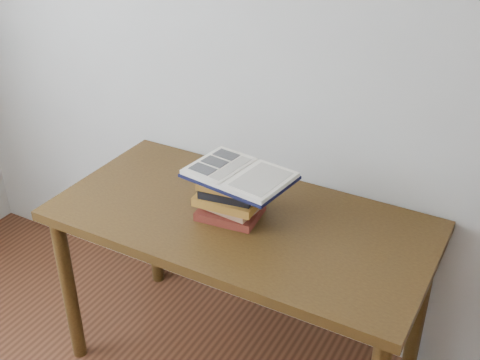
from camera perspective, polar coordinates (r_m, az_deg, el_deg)
The scene contains 3 objects.
desk at distance 2.30m, azimuth 0.05°, elevation -5.51°, with size 1.42×0.71×0.76m.
book_stack at distance 2.21m, azimuth -0.87°, elevation -1.39°, with size 0.26×0.21×0.18m.
open_book at distance 2.13m, azimuth -0.03°, elevation 0.52°, with size 0.39×0.30×0.03m.
Camera 1 is at (0.96, -0.26, 2.00)m, focal length 45.00 mm.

